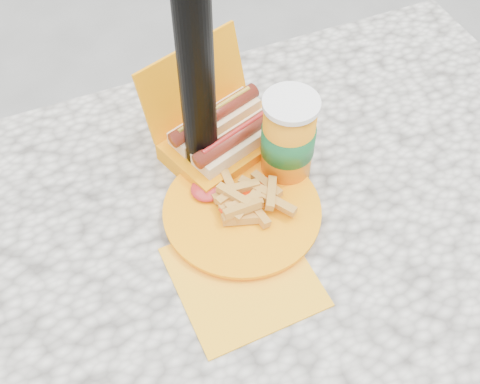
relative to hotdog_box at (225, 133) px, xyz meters
name	(u,v)px	position (x,y,z in m)	size (l,w,h in m)	color
picnic_table	(243,283)	(-0.05, -0.19, -0.14)	(1.20, 0.80, 0.75)	beige
hotdog_box	(225,133)	(0.00, 0.00, 0.00)	(0.23, 0.21, 0.16)	#FF9304
fries_plate	(242,214)	(-0.03, -0.14, -0.02)	(0.25, 0.31, 0.05)	#FBA819
soda_cup	(288,139)	(0.07, -0.09, 0.04)	(0.08, 0.08, 0.15)	orange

